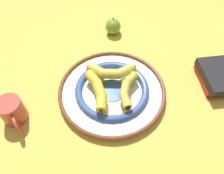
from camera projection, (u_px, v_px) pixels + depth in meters
ground_plane at (110, 85)px, 0.80m from camera, size 2.80×2.80×0.00m
decorative_bowl at (112, 90)px, 0.77m from camera, size 0.38×0.38×0.03m
banana_a at (127, 89)px, 0.73m from camera, size 0.16×0.08×0.03m
banana_b at (98, 91)px, 0.72m from camera, size 0.14×0.15×0.03m
banana_c at (110, 72)px, 0.77m from camera, size 0.11×0.17×0.04m
coffee_mug at (12, 111)px, 0.68m from camera, size 0.08×0.12×0.09m
apple at (113, 26)px, 0.95m from camera, size 0.07×0.07×0.08m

